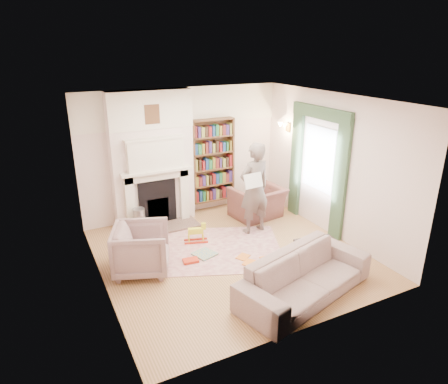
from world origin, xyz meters
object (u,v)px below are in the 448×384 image
sofa (305,276)px  paraffin_heater (140,221)px  armchair_left (142,249)px  coffee_table (317,254)px  rocking_horse (196,233)px  bookcase (213,161)px  armchair_reading (257,203)px  man_reading (254,189)px

sofa → paraffin_heater: bearing=101.9°
armchair_left → coffee_table: 3.00m
rocking_horse → sofa: bearing=-53.4°
bookcase → paraffin_heater: 2.15m
bookcase → coffee_table: bookcase is taller
armchair_reading → paraffin_heater: bearing=-15.7°
coffee_table → bookcase: bearing=109.1°
coffee_table → paraffin_heater: size_ratio=1.27×
coffee_table → paraffin_heater: paraffin_heater is taller
bookcase → coffee_table: bearing=-80.4°
paraffin_heater → rocking_horse: bearing=-44.9°
sofa → man_reading: man_reading is taller
sofa → coffee_table: bearing=24.6°
armchair_left → rocking_horse: size_ratio=1.99×
sofa → man_reading: (0.44, 2.27, 0.60)m
armchair_reading → paraffin_heater: (-2.56, 0.34, -0.07)m
armchair_reading → sofa: bearing=64.5°
man_reading → paraffin_heater: 2.41m
bookcase → man_reading: size_ratio=0.98×
coffee_table → paraffin_heater: 3.54m
armchair_left → man_reading: size_ratio=0.48×
paraffin_heater → sofa: bearing=-62.5°
armchair_left → man_reading: (2.46, 0.47, 0.53)m
bookcase → armchair_left: 3.04m
man_reading → coffee_table: 1.83m
bookcase → armchair_reading: bookcase is taller
armchair_reading → paraffin_heater: 2.59m
bookcase → armchair_reading: 1.38m
man_reading → rocking_horse: bearing=-9.5°
coffee_table → armchair_reading: bearing=95.5°
sofa → armchair_left: bearing=122.7°
man_reading → coffee_table: man_reading is taller
coffee_table → rocking_horse: size_ratio=1.53×
rocking_horse → man_reading: bearing=14.1°
bookcase → paraffin_heater: size_ratio=3.36×
sofa → rocking_horse: size_ratio=5.05×
sofa → paraffin_heater: (-1.67, 3.21, -0.06)m
armchair_reading → sofa: armchair_reading is taller
sofa → man_reading: size_ratio=1.23×
armchair_left → man_reading: man_reading is taller
man_reading → paraffin_heater: man_reading is taller
paraffin_heater → bookcase: bearing=15.4°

